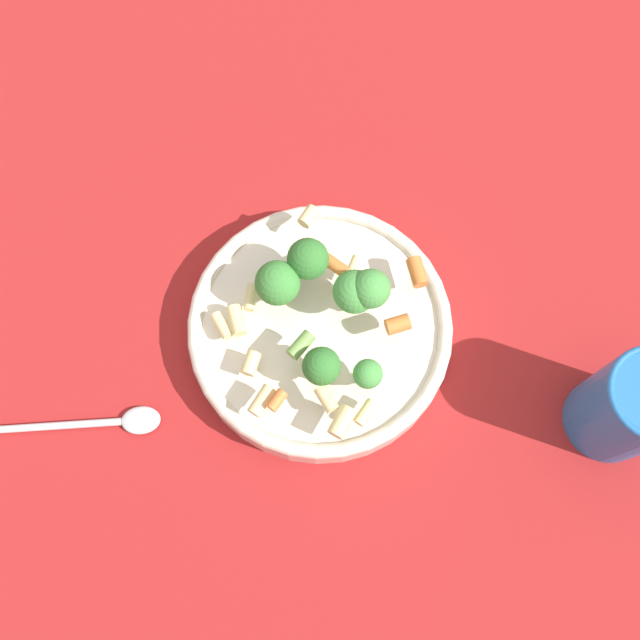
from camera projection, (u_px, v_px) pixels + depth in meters
ground_plane at (320, 335)px, 0.72m from camera, size 3.00×3.00×0.00m
bowl at (320, 329)px, 0.70m from camera, size 0.24×0.24×0.04m
pasta_salad at (324, 305)px, 0.65m from camera, size 0.21×0.18×0.06m
cup at (630, 407)px, 0.63m from camera, size 0.08×0.08×0.12m
spoon at (109, 422)px, 0.68m from camera, size 0.13×0.11×0.01m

